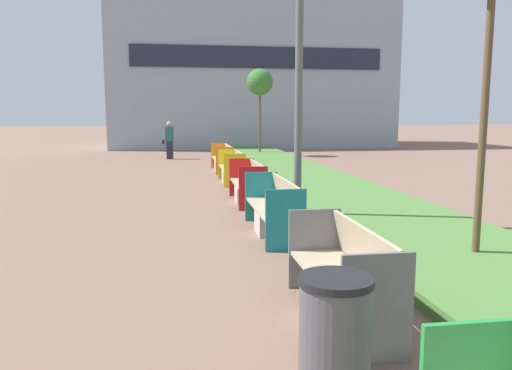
{
  "coord_description": "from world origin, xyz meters",
  "views": [
    {
      "loc": [
        -0.67,
        2.81,
        2.04
      ],
      "look_at": [
        0.9,
        12.76,
        0.6
      ],
      "focal_mm": 35.0,
      "sensor_mm": 36.0,
      "label": 1
    }
  ],
  "objects_px": {
    "litter_bin": "(334,349)",
    "sapling_tree_far": "(260,83)",
    "bench_orange_frame": "(223,161)",
    "parked_car_distant": "(343,132)",
    "bench_grey_frame": "(343,284)",
    "bench_teal_frame": "(274,212)",
    "pedestrian_walking": "(169,140)",
    "bench_red_frame": "(249,187)",
    "bench_yellow_frame": "(232,170)"
  },
  "relations": [
    {
      "from": "litter_bin",
      "to": "sapling_tree_far",
      "type": "height_order",
      "value": "sapling_tree_far"
    },
    {
      "from": "bench_orange_frame",
      "to": "parked_car_distant",
      "type": "relative_size",
      "value": 0.53
    },
    {
      "from": "bench_grey_frame",
      "to": "bench_teal_frame",
      "type": "distance_m",
      "value": 3.61
    },
    {
      "from": "pedestrian_walking",
      "to": "parked_car_distant",
      "type": "relative_size",
      "value": 0.39
    },
    {
      "from": "bench_teal_frame",
      "to": "bench_red_frame",
      "type": "relative_size",
      "value": 1.13
    },
    {
      "from": "bench_grey_frame",
      "to": "bench_teal_frame",
      "type": "bearing_deg",
      "value": 89.93
    },
    {
      "from": "bench_teal_frame",
      "to": "bench_orange_frame",
      "type": "distance_m",
      "value": 9.56
    },
    {
      "from": "bench_red_frame",
      "to": "litter_bin",
      "type": "distance_m",
      "value": 8.33
    },
    {
      "from": "bench_grey_frame",
      "to": "bench_red_frame",
      "type": "bearing_deg",
      "value": 89.99
    },
    {
      "from": "bench_teal_frame",
      "to": "bench_yellow_frame",
      "type": "height_order",
      "value": "same"
    },
    {
      "from": "bench_red_frame",
      "to": "bench_yellow_frame",
      "type": "xyz_separation_m",
      "value": [
        -0.0,
        3.42,
        -0.0
      ]
    },
    {
      "from": "bench_red_frame",
      "to": "parked_car_distant",
      "type": "height_order",
      "value": "parked_car_distant"
    },
    {
      "from": "sapling_tree_far",
      "to": "bench_grey_frame",
      "type": "bearing_deg",
      "value": -96.97
    },
    {
      "from": "bench_red_frame",
      "to": "litter_bin",
      "type": "bearing_deg",
      "value": -94.18
    },
    {
      "from": "bench_grey_frame",
      "to": "sapling_tree_far",
      "type": "distance_m",
      "value": 19.9
    },
    {
      "from": "bench_teal_frame",
      "to": "sapling_tree_far",
      "type": "bearing_deg",
      "value": 81.49
    },
    {
      "from": "bench_yellow_frame",
      "to": "litter_bin",
      "type": "relative_size",
      "value": 1.93
    },
    {
      "from": "bench_red_frame",
      "to": "pedestrian_walking",
      "type": "distance_m",
      "value": 11.84
    },
    {
      "from": "bench_grey_frame",
      "to": "parked_car_distant",
      "type": "distance_m",
      "value": 26.78
    },
    {
      "from": "litter_bin",
      "to": "parked_car_distant",
      "type": "xyz_separation_m",
      "value": [
        9.23,
        26.95,
        0.41
      ]
    },
    {
      "from": "bench_grey_frame",
      "to": "bench_yellow_frame",
      "type": "relative_size",
      "value": 0.99
    },
    {
      "from": "bench_grey_frame",
      "to": "bench_orange_frame",
      "type": "distance_m",
      "value": 13.18
    },
    {
      "from": "bench_orange_frame",
      "to": "parked_car_distant",
      "type": "bearing_deg",
      "value": 54.71
    },
    {
      "from": "sapling_tree_far",
      "to": "pedestrian_walking",
      "type": "bearing_deg",
      "value": -165.34
    },
    {
      "from": "bench_grey_frame",
      "to": "pedestrian_walking",
      "type": "height_order",
      "value": "pedestrian_walking"
    },
    {
      "from": "bench_orange_frame",
      "to": "pedestrian_walking",
      "type": "xyz_separation_m",
      "value": [
        -1.97,
        5.19,
        0.49
      ]
    },
    {
      "from": "pedestrian_walking",
      "to": "bench_red_frame",
      "type": "bearing_deg",
      "value": -80.46
    },
    {
      "from": "bench_red_frame",
      "to": "sapling_tree_far",
      "type": "height_order",
      "value": "sapling_tree_far"
    },
    {
      "from": "bench_orange_frame",
      "to": "parked_car_distant",
      "type": "distance_m",
      "value": 14.93
    },
    {
      "from": "bench_red_frame",
      "to": "parked_car_distant",
      "type": "distance_m",
      "value": 20.55
    },
    {
      "from": "bench_red_frame",
      "to": "bench_yellow_frame",
      "type": "distance_m",
      "value": 3.42
    },
    {
      "from": "bench_yellow_frame",
      "to": "pedestrian_walking",
      "type": "distance_m",
      "value": 8.49
    },
    {
      "from": "bench_teal_frame",
      "to": "sapling_tree_far",
      "type": "distance_m",
      "value": 16.38
    },
    {
      "from": "litter_bin",
      "to": "bench_yellow_frame",
      "type": "bearing_deg",
      "value": 87.04
    },
    {
      "from": "bench_teal_frame",
      "to": "pedestrian_walking",
      "type": "xyz_separation_m",
      "value": [
        -1.96,
        14.76,
        0.49
      ]
    },
    {
      "from": "bench_teal_frame",
      "to": "litter_bin",
      "type": "distance_m",
      "value": 5.25
    },
    {
      "from": "bench_grey_frame",
      "to": "litter_bin",
      "type": "xyz_separation_m",
      "value": [
        -0.61,
        -1.6,
        0.14
      ]
    },
    {
      "from": "bench_grey_frame",
      "to": "pedestrian_walking",
      "type": "xyz_separation_m",
      "value": [
        -1.96,
        18.37,
        0.5
      ]
    },
    {
      "from": "bench_orange_frame",
      "to": "sapling_tree_far",
      "type": "xyz_separation_m",
      "value": [
        2.38,
        6.33,
        3.15
      ]
    },
    {
      "from": "pedestrian_walking",
      "to": "parked_car_distant",
      "type": "distance_m",
      "value": 12.68
    },
    {
      "from": "sapling_tree_far",
      "to": "pedestrian_walking",
      "type": "xyz_separation_m",
      "value": [
        -4.34,
        -1.14,
        -2.66
      ]
    },
    {
      "from": "bench_red_frame",
      "to": "parked_car_distant",
      "type": "relative_size",
      "value": 0.46
    },
    {
      "from": "sapling_tree_far",
      "to": "litter_bin",
      "type": "bearing_deg",
      "value": -98.06
    },
    {
      "from": "bench_teal_frame",
      "to": "parked_car_distant",
      "type": "height_order",
      "value": "parked_car_distant"
    },
    {
      "from": "bench_orange_frame",
      "to": "pedestrian_walking",
      "type": "relative_size",
      "value": 1.36
    },
    {
      "from": "bench_teal_frame",
      "to": "bench_grey_frame",
      "type": "bearing_deg",
      "value": -90.07
    },
    {
      "from": "bench_orange_frame",
      "to": "bench_grey_frame",
      "type": "bearing_deg",
      "value": -90.02
    },
    {
      "from": "pedestrian_walking",
      "to": "parked_car_distant",
      "type": "height_order",
      "value": "parked_car_distant"
    },
    {
      "from": "bench_teal_frame",
      "to": "bench_red_frame",
      "type": "distance_m",
      "value": 3.09
    },
    {
      "from": "bench_red_frame",
      "to": "sapling_tree_far",
      "type": "xyz_separation_m",
      "value": [
        2.38,
        12.8,
        3.16
      ]
    }
  ]
}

